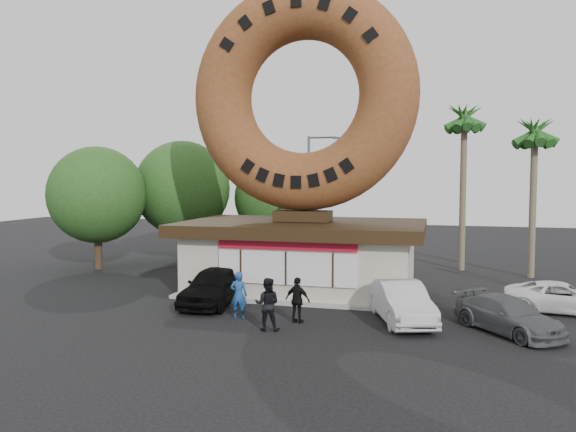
# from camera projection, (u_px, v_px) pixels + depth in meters

# --- Properties ---
(ground) EXTENTS (90.00, 90.00, 0.00)m
(ground) POSITION_uv_depth(u_px,v_px,m) (265.00, 322.00, 20.80)
(ground) COLOR black
(ground) RESTS_ON ground
(donut_shop) EXTENTS (11.20, 7.20, 3.80)m
(donut_shop) POSITION_uv_depth(u_px,v_px,m) (303.00, 254.00, 26.45)
(donut_shop) COLOR beige
(donut_shop) RESTS_ON ground
(giant_donut) EXTENTS (10.58, 2.70, 10.58)m
(giant_donut) POSITION_uv_depth(u_px,v_px,m) (303.00, 97.00, 25.95)
(giant_donut) COLOR brown
(giant_donut) RESTS_ON donut_shop
(tree_west) EXTENTS (6.00, 6.00, 7.65)m
(tree_west) POSITION_uv_depth(u_px,v_px,m) (183.00, 189.00, 35.45)
(tree_west) COLOR #473321
(tree_west) RESTS_ON ground
(tree_mid) EXTENTS (5.20, 5.20, 6.63)m
(tree_mid) POSITION_uv_depth(u_px,v_px,m) (275.00, 198.00, 36.01)
(tree_mid) COLOR #473321
(tree_mid) RESTS_ON ground
(tree_far) EXTENTS (5.60, 5.60, 7.14)m
(tree_far) POSITION_uv_depth(u_px,v_px,m) (97.00, 195.00, 32.51)
(tree_far) COLOR #473321
(tree_far) RESTS_ON ground
(palm_near) EXTENTS (2.60, 2.60, 9.75)m
(palm_near) POSITION_uv_depth(u_px,v_px,m) (464.00, 123.00, 31.79)
(palm_near) COLOR #726651
(palm_near) RESTS_ON ground
(palm_far) EXTENTS (2.60, 2.60, 8.75)m
(palm_far) POSITION_uv_depth(u_px,v_px,m) (535.00, 137.00, 29.51)
(palm_far) COLOR #726651
(palm_far) RESTS_ON ground
(street_lamp) EXTENTS (2.11, 0.20, 8.00)m
(street_lamp) POSITION_uv_depth(u_px,v_px,m) (311.00, 191.00, 36.39)
(street_lamp) COLOR #59595E
(street_lamp) RESTS_ON ground
(person_left) EXTENTS (0.69, 0.48, 1.79)m
(person_left) POSITION_uv_depth(u_px,v_px,m) (239.00, 295.00, 21.31)
(person_left) COLOR navy
(person_left) RESTS_ON ground
(person_center) EXTENTS (0.98, 0.80, 1.86)m
(person_center) POSITION_uv_depth(u_px,v_px,m) (267.00, 304.00, 19.63)
(person_center) COLOR black
(person_center) RESTS_ON ground
(person_right) EXTENTS (1.06, 0.64, 1.70)m
(person_right) POSITION_uv_depth(u_px,v_px,m) (298.00, 300.00, 20.62)
(person_right) COLOR black
(person_right) RESTS_ON ground
(car_black) EXTENTS (2.00, 4.72, 1.59)m
(car_black) POSITION_uv_depth(u_px,v_px,m) (214.00, 286.00, 23.62)
(car_black) COLOR black
(car_black) RESTS_ON ground
(car_silver) EXTENTS (2.91, 4.75, 1.48)m
(car_silver) POSITION_uv_depth(u_px,v_px,m) (402.00, 302.00, 20.77)
(car_silver) COLOR #BBBBC1
(car_silver) RESTS_ON ground
(car_grey) EXTENTS (3.96, 4.37, 1.22)m
(car_grey) POSITION_uv_depth(u_px,v_px,m) (508.00, 315.00, 19.33)
(car_grey) COLOR #535557
(car_grey) RESTS_ON ground
(car_white) EXTENTS (4.48, 2.37, 1.20)m
(car_white) POSITION_uv_depth(u_px,v_px,m) (562.00, 298.00, 22.21)
(car_white) COLOR white
(car_white) RESTS_ON ground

